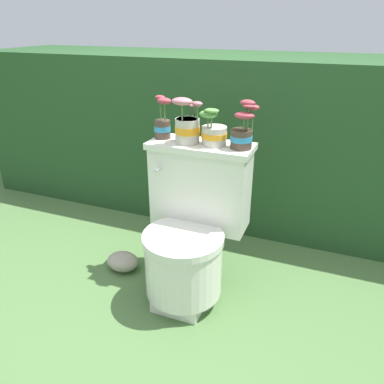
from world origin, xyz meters
name	(u,v)px	position (x,y,z in m)	size (l,w,h in m)	color
ground_plane	(169,294)	(0.00, 0.00, 0.00)	(12.00, 12.00, 0.00)	#4C703D
hedge_backdrop	(233,136)	(0.00, 1.14, 0.56)	(3.82, 0.82, 1.12)	#234723
toilet	(191,228)	(0.09, 0.09, 0.37)	(0.52, 0.54, 0.78)	silver
potted_plant_left	(162,124)	(-0.12, 0.23, 0.85)	(0.10, 0.08, 0.21)	#47382D
potted_plant_midleft	(187,126)	(0.02, 0.20, 0.86)	(0.14, 0.14, 0.23)	beige
potted_plant_middle	(214,132)	(0.15, 0.22, 0.84)	(0.13, 0.12, 0.18)	beige
potted_plant_midright	(243,132)	(0.29, 0.21, 0.86)	(0.12, 0.10, 0.22)	#47382D
garden_stone	(123,261)	(-0.34, 0.10, 0.05)	(0.19, 0.15, 0.10)	#9E9384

